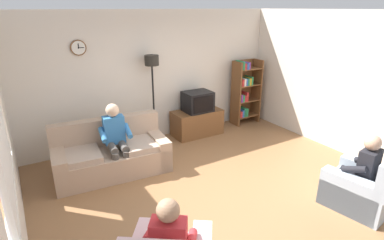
{
  "coord_description": "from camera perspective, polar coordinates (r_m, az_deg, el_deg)",
  "views": [
    {
      "loc": [
        -2.63,
        -3.3,
        2.73
      ],
      "look_at": [
        -0.04,
        1.04,
        0.88
      ],
      "focal_mm": 28.92,
      "sensor_mm": 36.0,
      "label": 1
    }
  ],
  "objects": [
    {
      "name": "person_in_right_armchair",
      "position": [
        5.03,
        28.66,
        -7.59
      ],
      "size": [
        0.56,
        0.58,
        1.12
      ],
      "color": "black",
      "rests_on": "ground_plane"
    },
    {
      "name": "right_wall",
      "position": [
        6.55,
        27.68,
        5.61
      ],
      "size": [
        0.12,
        5.8,
        2.7
      ],
      "primitive_type": "cube",
      "color": "silver",
      "rests_on": "ground_plane"
    },
    {
      "name": "couch",
      "position": [
        5.57,
        -14.62,
        -6.34
      ],
      "size": [
        1.96,
        1.03,
        0.9
      ],
      "color": "tan",
      "rests_on": "ground_plane"
    },
    {
      "name": "armchair_near_bookshelf",
      "position": [
        5.15,
        29.0,
        -11.01
      ],
      "size": [
        0.94,
        1.01,
        0.9
      ],
      "color": "#9EADBC",
      "rests_on": "ground_plane"
    },
    {
      "name": "floor_lamp",
      "position": [
        6.29,
        -7.32,
        8.17
      ],
      "size": [
        0.28,
        0.28,
        1.85
      ],
      "color": "black",
      "rests_on": "ground_plane"
    },
    {
      "name": "tv",
      "position": [
        6.79,
        1.05,
        3.43
      ],
      "size": [
        0.6,
        0.49,
        0.44
      ],
      "color": "black",
      "rests_on": "tv_stand"
    },
    {
      "name": "bookshelf",
      "position": [
        7.65,
        9.61,
        5.24
      ],
      "size": [
        0.68,
        0.36,
        1.56
      ],
      "color": "brown",
      "rests_on": "ground_plane"
    },
    {
      "name": "ground_plane",
      "position": [
        5.03,
        6.68,
        -12.99
      ],
      "size": [
        12.0,
        12.0,
        0.0
      ],
      "primitive_type": "plane",
      "color": "#8C603D"
    },
    {
      "name": "tv_stand",
      "position": [
        6.97,
        0.92,
        -0.47
      ],
      "size": [
        1.1,
        0.56,
        0.56
      ],
      "color": "brown",
      "rests_on": "ground_plane"
    },
    {
      "name": "person_in_left_armchair",
      "position": [
        3.23,
        -3.99,
        -21.2
      ],
      "size": [
        0.62,
        0.64,
        1.12
      ],
      "color": "red",
      "rests_on": "ground_plane"
    },
    {
      "name": "back_wall_assembly",
      "position": [
        6.66,
        -6.9,
        7.99
      ],
      "size": [
        6.2,
        0.17,
        2.7
      ],
      "color": "silver",
      "rests_on": "ground_plane"
    },
    {
      "name": "person_on_couch",
      "position": [
        5.33,
        -13.86,
        -2.93
      ],
      "size": [
        0.54,
        0.56,
        1.24
      ],
      "color": "#3372B2",
      "rests_on": "ground_plane"
    },
    {
      "name": "left_wall_assembly",
      "position": [
        3.62,
        -31.9,
        -5.79
      ],
      "size": [
        0.12,
        5.8,
        2.7
      ],
      "color": "silver",
      "rests_on": "ground_plane"
    }
  ]
}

